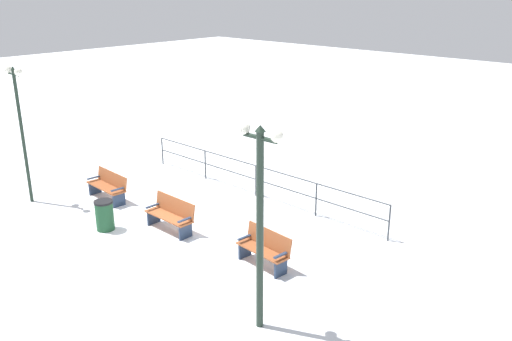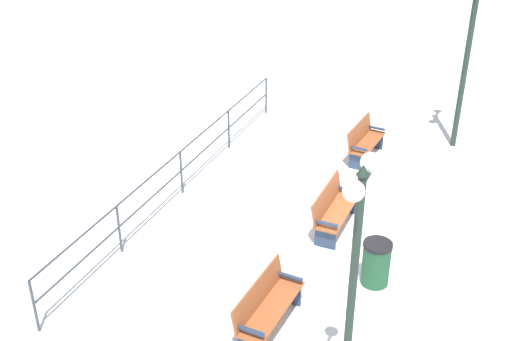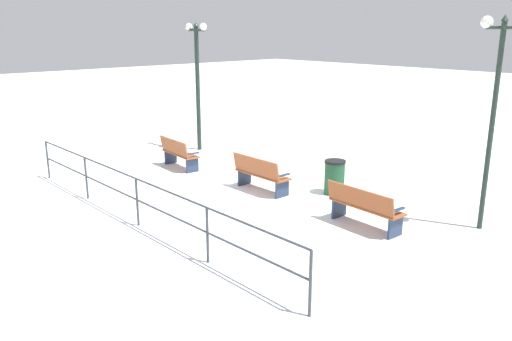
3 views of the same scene
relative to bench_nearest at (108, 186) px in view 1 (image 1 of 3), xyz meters
name	(u,v)px [view 1 (image 1 of 3)]	position (x,y,z in m)	size (l,w,h in m)	color
ground_plane	(174,229)	(0.03, 3.21, -0.46)	(80.00, 80.00, 0.00)	white
bench_nearest	(108,186)	(0.00, 0.00, 0.00)	(0.61, 1.68, 0.87)	brown
bench_second	(171,214)	(0.09, 3.21, 0.00)	(0.55, 1.60, 0.91)	brown
bench_third	(265,248)	(-0.16, 6.43, 0.00)	(0.61, 1.49, 0.89)	brown
lamppost_near	(19,111)	(1.74, -1.64, 2.43)	(0.23, 0.89, 4.21)	#1E2D23
lamppost_middle	(260,206)	(1.74, 7.99, 2.13)	(0.23, 1.00, 4.13)	#1E2D23
waterfront_railing	(256,175)	(-3.36, 3.21, 0.24)	(0.05, 9.56, 1.04)	#383D42
trash_bin	(105,215)	(1.31, 1.84, -0.04)	(0.52, 0.52, 0.85)	#1E4C2D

